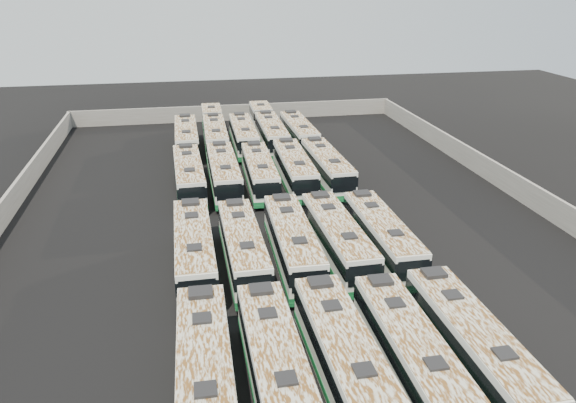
% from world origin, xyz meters
% --- Properties ---
extents(ground, '(140.00, 140.00, 0.00)m').
position_xyz_m(ground, '(0.00, 0.00, 0.00)').
color(ground, black).
rests_on(ground, ground).
extents(perimeter_wall, '(45.20, 73.20, 2.20)m').
position_xyz_m(perimeter_wall, '(0.00, 0.00, 1.10)').
color(perimeter_wall, slate).
rests_on(perimeter_wall, ground).
extents(bus_front_far_left, '(2.79, 12.12, 3.40)m').
position_xyz_m(bus_front_far_left, '(-7.21, -20.62, 1.74)').
color(bus_front_far_left, white).
rests_on(bus_front_far_left, ground).
extents(bus_front_left, '(2.50, 11.67, 3.29)m').
position_xyz_m(bus_front_left, '(-3.84, -20.54, 1.68)').
color(bus_front_left, white).
rests_on(bus_front_left, ground).
extents(bus_front_center, '(2.68, 11.99, 3.37)m').
position_xyz_m(bus_front_center, '(-0.46, -20.65, 1.72)').
color(bus_front_center, white).
rests_on(bus_front_center, ground).
extents(bus_front_right, '(2.52, 11.62, 3.27)m').
position_xyz_m(bus_front_right, '(2.89, -20.79, 1.67)').
color(bus_front_right, white).
rests_on(bus_front_right, ground).
extents(bus_front_far_right, '(2.57, 11.79, 3.32)m').
position_xyz_m(bus_front_far_right, '(6.22, -20.72, 1.70)').
color(bus_front_far_right, white).
rests_on(bus_front_far_right, ground).
extents(bus_midfront_far_left, '(2.56, 11.98, 3.37)m').
position_xyz_m(bus_midfront_far_left, '(-7.26, -7.32, 1.72)').
color(bus_midfront_far_left, white).
rests_on(bus_midfront_far_left, ground).
extents(bus_midfront_left, '(2.52, 11.54, 3.25)m').
position_xyz_m(bus_midfront_left, '(-3.94, -7.49, 1.66)').
color(bus_midfront_left, white).
rests_on(bus_midfront_left, ground).
extents(bus_midfront_center, '(2.81, 11.96, 3.35)m').
position_xyz_m(bus_midfront_center, '(-0.46, -7.55, 1.71)').
color(bus_midfront_center, white).
rests_on(bus_midfront_center, ground).
extents(bus_midfront_right, '(2.70, 11.83, 3.32)m').
position_xyz_m(bus_midfront_right, '(2.81, -7.47, 1.70)').
color(bus_midfront_right, white).
rests_on(bus_midfront_right, ground).
extents(bus_midfront_far_right, '(2.44, 11.52, 3.24)m').
position_xyz_m(bus_midfront_far_right, '(6.10, -7.50, 1.66)').
color(bus_midfront_far_right, white).
rests_on(bus_midfront_far_right, ground).
extents(bus_midback_far_left, '(2.80, 11.92, 3.34)m').
position_xyz_m(bus_midback_far_left, '(-7.19, 8.23, 1.71)').
color(bus_midback_far_left, white).
rests_on(bus_midback_far_left, ground).
extents(bus_midback_left, '(2.54, 11.92, 3.36)m').
position_xyz_m(bus_midback_left, '(-3.94, 8.35, 1.72)').
color(bus_midback_left, white).
rests_on(bus_midback_left, ground).
extents(bus_midback_center, '(2.74, 11.64, 3.26)m').
position_xyz_m(bus_midback_center, '(-0.54, 8.15, 1.67)').
color(bus_midback_center, white).
rests_on(bus_midback_center, ground).
extents(bus_midback_right, '(2.80, 11.98, 3.36)m').
position_xyz_m(bus_midback_right, '(2.87, 8.28, 1.72)').
color(bus_midback_right, white).
rests_on(bus_midback_right, ground).
extents(bus_midback_far_right, '(2.69, 11.82, 3.32)m').
position_xyz_m(bus_midback_far_right, '(6.13, 8.37, 1.70)').
color(bus_midback_far_right, white).
rests_on(bus_midback_far_right, ground).
extents(bus_back_far_left, '(2.53, 11.87, 3.34)m').
position_xyz_m(bus_back_far_left, '(-7.13, 21.58, 1.71)').
color(bus_back_far_left, white).
rests_on(bus_back_far_left, ground).
extents(bus_back_left, '(2.87, 18.35, 3.32)m').
position_xyz_m(bus_back_left, '(-3.74, 24.67, 1.70)').
color(bus_back_left, white).
rests_on(bus_back_left, ground).
extents(bus_back_center, '(2.66, 11.75, 3.30)m').
position_xyz_m(bus_back_center, '(-0.53, 21.46, 1.69)').
color(bus_back_center, white).
rests_on(bus_back_center, ground).
extents(bus_back_right, '(2.83, 18.63, 3.37)m').
position_xyz_m(bus_back_right, '(2.82, 24.58, 1.72)').
color(bus_back_right, white).
rests_on(bus_back_right, ground).
extents(bus_back_far_right, '(2.57, 11.68, 3.28)m').
position_xyz_m(bus_back_far_right, '(6.10, 21.50, 1.68)').
color(bus_back_far_right, white).
rests_on(bus_back_far_right, ground).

